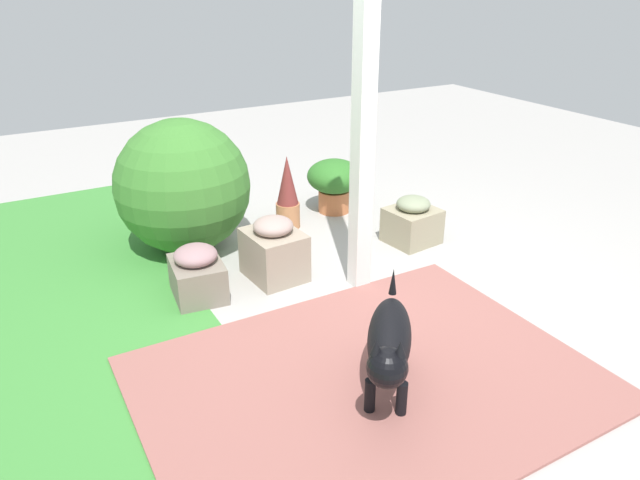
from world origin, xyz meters
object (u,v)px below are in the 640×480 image
(stone_planter_mid, at_px, (274,250))
(terracotta_pot_broad, at_px, (334,181))
(stone_planter_far, at_px, (197,273))
(dog, at_px, (389,342))
(round_shrub, at_px, (183,186))
(terracotta_pot_spiky, at_px, (288,194))
(porch_pillar, at_px, (364,114))
(stone_planter_nearest, at_px, (412,222))

(stone_planter_mid, relative_size, terracotta_pot_broad, 0.94)
(stone_planter_far, bearing_deg, stone_planter_mid, -90.29)
(dog, bearing_deg, stone_planter_far, 19.05)
(round_shrub, bearing_deg, stone_planter_mid, -153.76)
(stone_planter_mid, xyz_separation_m, terracotta_pot_spiky, (0.77, -0.50, 0.09))
(porch_pillar, bearing_deg, dog, 153.95)
(terracotta_pot_broad, bearing_deg, dog, 155.26)
(stone_planter_far, distance_m, terracotta_pot_broad, 1.84)
(stone_planter_mid, xyz_separation_m, round_shrub, (0.79, 0.39, 0.31))
(porch_pillar, xyz_separation_m, terracotta_pot_spiky, (1.16, -0.03, -0.91))
(porch_pillar, relative_size, stone_planter_mid, 5.20)
(stone_planter_mid, height_order, round_shrub, round_shrub)
(stone_planter_nearest, height_order, terracotta_pot_broad, terracotta_pot_broad)
(stone_planter_nearest, distance_m, dog, 1.97)
(dog, bearing_deg, terracotta_pot_spiky, -13.91)
(stone_planter_mid, height_order, terracotta_pot_spiky, terracotta_pot_spiky)
(stone_planter_far, relative_size, dog, 0.61)
(stone_planter_mid, height_order, terracotta_pot_broad, terracotta_pot_broad)
(porch_pillar, height_order, dog, porch_pillar)
(porch_pillar, distance_m, round_shrub, 1.62)
(round_shrub, relative_size, terracotta_pot_broad, 2.10)
(stone_planter_far, bearing_deg, terracotta_pot_broad, -61.06)
(porch_pillar, distance_m, stone_planter_far, 1.53)
(stone_planter_nearest, bearing_deg, porch_pillar, 116.96)
(stone_planter_far, bearing_deg, stone_planter_nearest, -90.24)
(stone_planter_far, height_order, dog, dog)
(terracotta_pot_broad, bearing_deg, porch_pillar, 156.39)
(terracotta_pot_spiky, relative_size, dog, 0.86)
(terracotta_pot_spiky, xyz_separation_m, dog, (-2.25, 0.56, 0.03))
(stone_planter_mid, distance_m, round_shrub, 0.93)
(porch_pillar, relative_size, stone_planter_far, 5.39)
(stone_planter_nearest, xyz_separation_m, terracotta_pot_broad, (0.90, 0.20, 0.12))
(stone_planter_far, xyz_separation_m, terracotta_pot_broad, (0.89, -1.61, 0.12))
(dog, bearing_deg, stone_planter_nearest, -41.27)
(stone_planter_nearest, distance_m, round_shrub, 1.84)
(terracotta_pot_spiky, bearing_deg, porch_pillar, 178.76)
(porch_pillar, height_order, round_shrub, porch_pillar)
(stone_planter_mid, distance_m, dog, 1.49)
(stone_planter_far, distance_m, dog, 1.58)
(stone_planter_nearest, xyz_separation_m, round_shrub, (0.79, 1.63, 0.34))
(stone_planter_mid, height_order, dog, dog)
(terracotta_pot_broad, height_order, dog, dog)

